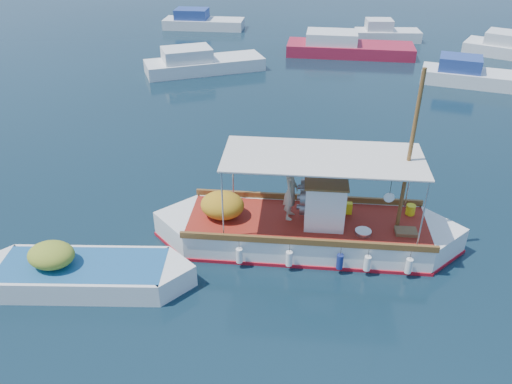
# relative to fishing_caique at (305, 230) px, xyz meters

# --- Properties ---
(ground) EXTENTS (160.00, 160.00, 0.00)m
(ground) POSITION_rel_fishing_caique_xyz_m (-0.22, 0.67, -0.54)
(ground) COLOR black
(ground) RESTS_ON ground
(fishing_caique) EXTENTS (10.01, 3.48, 6.14)m
(fishing_caique) POSITION_rel_fishing_caique_xyz_m (0.00, 0.00, 0.00)
(fishing_caique) COLOR white
(fishing_caique) RESTS_ON ground
(dinghy) EXTENTS (6.46, 2.71, 1.60)m
(dinghy) POSITION_rel_fishing_caique_xyz_m (-6.08, -3.32, -0.21)
(dinghy) COLOR white
(dinghy) RESTS_ON ground
(bg_boat_nw) EXTENTS (7.68, 5.88, 1.80)m
(bg_boat_nw) POSITION_rel_fishing_caique_xyz_m (-8.85, 17.06, -0.05)
(bg_boat_nw) COLOR silver
(bg_boat_nw) RESTS_ON ground
(bg_boat_n) EXTENTS (9.00, 3.37, 1.80)m
(bg_boat_n) POSITION_rel_fishing_caique_xyz_m (0.03, 22.98, -0.05)
(bg_boat_n) COLOR maroon
(bg_boat_n) RESTS_ON ground
(bg_boat_ne) EXTENTS (6.24, 3.04, 1.80)m
(bg_boat_ne) POSITION_rel_fishing_caique_xyz_m (7.71, 18.07, -0.05)
(bg_boat_ne) COLOR silver
(bg_boat_ne) RESTS_ON ground
(bg_boat_far_w) EXTENTS (6.90, 2.94, 1.80)m
(bg_boat_far_w) POSITION_rel_fishing_caique_xyz_m (-12.48, 28.67, -0.05)
(bg_boat_far_w) COLOR silver
(bg_boat_far_w) RESTS_ON ground
(bg_boat_far_n) EXTENTS (5.19, 2.80, 1.80)m
(bg_boat_far_n) POSITION_rel_fishing_caique_xyz_m (2.83, 27.76, -0.05)
(bg_boat_far_n) COLOR silver
(bg_boat_far_n) RESTS_ON ground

